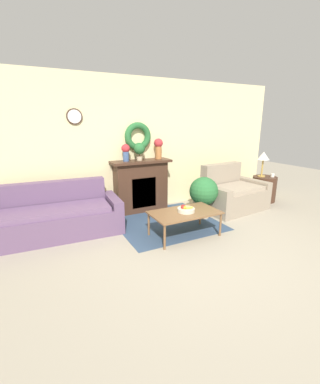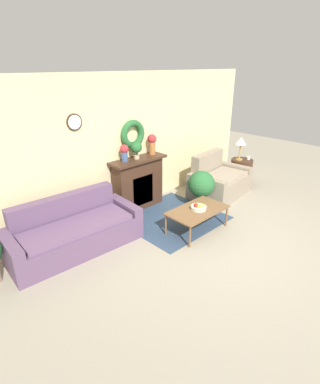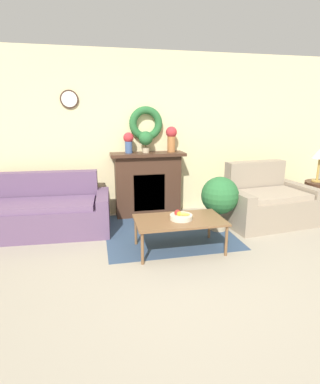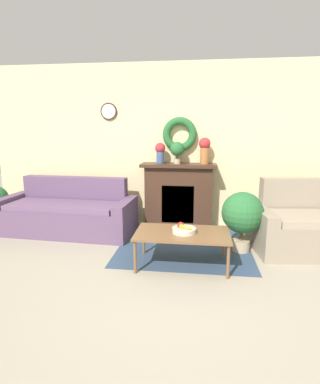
{
  "view_description": "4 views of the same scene",
  "coord_description": "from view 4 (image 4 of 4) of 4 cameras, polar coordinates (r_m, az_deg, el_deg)",
  "views": [
    {
      "loc": [
        -2.12,
        -2.46,
        1.84
      ],
      "look_at": [
        -0.24,
        1.23,
        0.7
      ],
      "focal_mm": 24.0,
      "sensor_mm": 36.0,
      "label": 1
    },
    {
      "loc": [
        -3.78,
        -2.13,
        2.82
      ],
      "look_at": [
        -0.27,
        1.52,
        0.64
      ],
      "focal_mm": 28.0,
      "sensor_mm": 36.0,
      "label": 2
    },
    {
      "loc": [
        -0.96,
        -2.56,
        1.71
      ],
      "look_at": [
        -0.12,
        1.31,
        0.67
      ],
      "focal_mm": 28.0,
      "sensor_mm": 36.0,
      "label": 3
    },
    {
      "loc": [
        0.19,
        -2.54,
        1.61
      ],
      "look_at": [
        -0.32,
        1.48,
        0.78
      ],
      "focal_mm": 28.0,
      "sensor_mm": 36.0,
      "label": 4
    }
  ],
  "objects": [
    {
      "name": "coffee_table",
      "position": [
        3.63,
        4.27,
        -8.18
      ],
      "size": [
        1.12,
        0.64,
        0.42
      ],
      "color": "brown",
      "rests_on": "ground_plane"
    },
    {
      "name": "loveseat_right",
      "position": [
        4.58,
        25.87,
        -5.93
      ],
      "size": [
        1.48,
        1.08,
        0.94
      ],
      "rotation": [
        0.0,
        0.0,
        0.11
      ],
      "color": "gray",
      "rests_on": "ground_plane"
    },
    {
      "name": "fireplace",
      "position": [
        5.01,
        3.52,
        -0.66
      ],
      "size": [
        1.23,
        0.41,
        1.08
      ],
      "color": "#42281C",
      "rests_on": "ground_plane"
    },
    {
      "name": "ground_plane",
      "position": [
        3.02,
        2.58,
        -20.67
      ],
      "size": [
        16.0,
        16.0,
        0.0
      ],
      "primitive_type": "plane",
      "color": "#9E937F"
    },
    {
      "name": "floor_rug",
      "position": [
        4.37,
        4.65,
        -9.97
      ],
      "size": [
        1.82,
        1.74,
        0.01
      ],
      "color": "#334760",
      "rests_on": "ground_plane"
    },
    {
      "name": "fruit_bowl",
      "position": [
        3.6,
        4.5,
        -7.09
      ],
      "size": [
        0.28,
        0.28,
        0.12
      ],
      "color": "beige",
      "rests_on": "coffee_table"
    },
    {
      "name": "wall_back",
      "position": [
        5.1,
        5.01,
        8.75
      ],
      "size": [
        6.8,
        0.19,
        2.7
      ],
      "color": "beige",
      "rests_on": "ground_plane"
    },
    {
      "name": "potted_plant_floor_by_loveseat",
      "position": [
        4.15,
        15.44,
        -4.1
      ],
      "size": [
        0.55,
        0.55,
        0.82
      ],
      "color": "tan",
      "rests_on": "ground_plane"
    },
    {
      "name": "vase_on_mantel_left",
      "position": [
        4.94,
        0.03,
        7.73
      ],
      "size": [
        0.17,
        0.17,
        0.33
      ],
      "color": "#3D5684",
      "rests_on": "fireplace"
    },
    {
      "name": "potted_plant_on_mantel",
      "position": [
        4.89,
        3.28,
        8.0
      ],
      "size": [
        0.23,
        0.23,
        0.35
      ],
      "color": "tan",
      "rests_on": "fireplace"
    },
    {
      "name": "vase_on_mantel_right",
      "position": [
        4.9,
        8.48,
        8.18
      ],
      "size": [
        0.19,
        0.19,
        0.42
      ],
      "color": "#AD6B38",
      "rests_on": "fireplace"
    },
    {
      "name": "couch_left",
      "position": [
        5.06,
        -17.11,
        -3.91
      ],
      "size": [
        2.17,
        0.98,
        0.85
      ],
      "rotation": [
        0.0,
        0.0,
        -0.05
      ],
      "color": "#604766",
      "rests_on": "ground_plane"
    }
  ]
}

